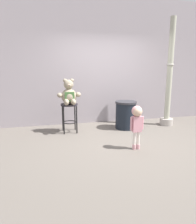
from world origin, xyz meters
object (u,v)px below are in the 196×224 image
object	(u,v)px
child_walking	(137,118)
lamppost	(169,84)
bar_stool_with_teddy	(69,112)
trash_bin	(126,115)
teddy_bear	(69,95)

from	to	relation	value
child_walking	lamppost	xyz separation A→B (m)	(1.55, 1.44, 0.50)
bar_stool_with_teddy	trash_bin	xyz separation A→B (m)	(1.45, -0.03, -0.15)
bar_stool_with_teddy	child_walking	size ratio (longest dim) A/B	0.83
trash_bin	child_walking	bearing A→B (deg)	-102.95
child_walking	lamppost	size ratio (longest dim) A/B	0.30
bar_stool_with_teddy	trash_bin	world-z (taller)	trash_bin
bar_stool_with_teddy	lamppost	bearing A→B (deg)	0.26
trash_bin	lamppost	xyz separation A→B (m)	(1.23, 0.04, 0.76)
lamppost	bar_stool_with_teddy	bearing A→B (deg)	-179.74
child_walking	bar_stool_with_teddy	bearing A→B (deg)	-56.32
teddy_bear	trash_bin	distance (m)	1.56
lamppost	teddy_bear	bearing A→B (deg)	-179.12
teddy_bear	lamppost	xyz separation A→B (m)	(2.68, 0.04, 0.19)
child_walking	trash_bin	size ratio (longest dim) A/B	1.20
teddy_bear	bar_stool_with_teddy	bearing A→B (deg)	90.00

